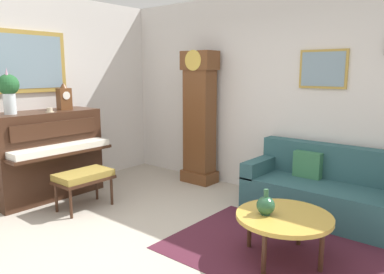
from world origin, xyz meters
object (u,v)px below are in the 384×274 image
piano (46,154)px  coffee_table (284,218)px  teacup (50,110)px  green_jug (266,205)px  piano_bench (84,177)px  grandfather_clock (199,121)px  couch (328,192)px  flower_vase (9,89)px  mantel_clock (64,97)px

piano → coffee_table: 3.35m
teacup → green_jug: bearing=6.9°
piano_bench → piano: bearing=-176.1°
grandfather_clock → couch: (2.06, -0.14, -0.65)m
flower_vase → green_jug: flower_vase is taller
piano → flower_vase: (0.00, -0.43, 0.90)m
grandfather_clock → teacup: 2.15m
piano → teacup: bearing=3.1°
flower_vase → teacup: 0.55m
piano_bench → grandfather_clock: grandfather_clock is taller
flower_vase → green_jug: (3.17, 0.81, -0.99)m
green_jug → couch: bearing=86.2°
grandfather_clock → teacup: grandfather_clock is taller
mantel_clock → teacup: bearing=-63.8°
mantel_clock → flower_vase: bearing=-90.0°
teacup → piano: bearing=-176.9°
couch → coffee_table: (0.05, -1.26, 0.09)m
piano → green_jug: 3.20m
teacup → green_jug: teacup is taller
flower_vase → green_jug: 3.42m
coffee_table → mantel_clock: mantel_clock is taller
flower_vase → mantel_clock: bearing=90.0°
mantel_clock → green_jug: (3.17, 0.05, -0.84)m
coffee_table → couch: bearing=92.2°
flower_vase → teacup: bearing=70.3°
green_jug → piano: bearing=-173.3°
couch → coffee_table: size_ratio=2.16×
mantel_clock → flower_vase: 0.77m
grandfather_clock → piano: bearing=-122.5°
flower_vase → piano_bench: bearing=31.6°
teacup → green_jug: size_ratio=0.48×
flower_vase → grandfather_clock: bearing=62.6°
piano → piano_bench: piano is taller
piano_bench → flower_vase: size_ratio=1.21×
flower_vase → couch: bearing=33.6°
piano_bench → grandfather_clock: bearing=77.4°
grandfather_clock → teacup: bearing=-119.1°
mantel_clock → piano: bearing=-90.3°
mantel_clock → flower_vase: flower_vase is taller
couch → teacup: bearing=-150.9°
couch → green_jug: (-0.09, -1.36, 0.21)m
green_jug → teacup: bearing=-173.1°
coffee_table → flower_vase: bearing=-164.7°
mantel_clock → coffee_table: bearing=2.6°
couch → teacup: size_ratio=16.38×
flower_vase → teacup: flower_vase is taller
coffee_table → teacup: bearing=-171.6°
coffee_table → teacup: (-3.15, -0.47, 0.81)m
grandfather_clock → mantel_clock: 2.00m
piano_bench → teacup: bearing=-175.9°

